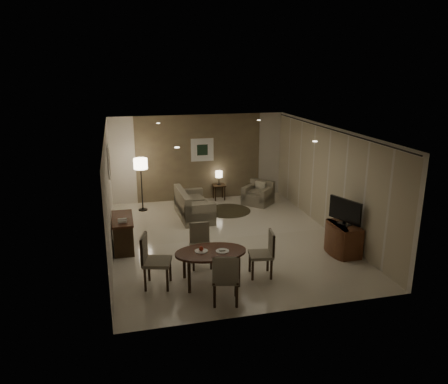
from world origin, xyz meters
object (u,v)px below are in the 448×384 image
object	(u,v)px
side_table	(219,192)
chair_right	(261,254)
chair_far	(201,246)
console_desk	(123,233)
floor_lamp	(142,185)
tv_cabinet	(344,239)
chair_near	(225,277)
sofa	(194,204)
armchair	(258,193)
chair_left	(157,261)
dining_table	(211,267)

from	to	relation	value
side_table	chair_right	bearing A→B (deg)	-94.14
chair_far	chair_right	xyz separation A→B (m)	(1.10, -0.71, 0.01)
console_desk	floor_lamp	distance (m)	2.83
console_desk	tv_cabinet	world-z (taller)	console_desk
chair_near	sofa	xyz separation A→B (m)	(0.26, 4.69, -0.10)
console_desk	side_table	world-z (taller)	console_desk
chair_near	tv_cabinet	bearing A→B (deg)	-142.27
tv_cabinet	chair_right	size ratio (longest dim) A/B	0.95
chair_far	armchair	world-z (taller)	chair_far
chair_left	armchair	bearing A→B (deg)	-23.56
tv_cabinet	sofa	distance (m)	4.34
console_desk	armchair	size ratio (longest dim) A/B	1.51
tv_cabinet	armchair	bearing A→B (deg)	100.73
chair_left	sofa	bearing A→B (deg)	-5.83
chair_far	armchair	bearing A→B (deg)	59.99
armchair	sofa	bearing A→B (deg)	-115.65
side_table	dining_table	bearing A→B (deg)	-104.84
console_desk	sofa	world-z (taller)	sofa
chair_left	chair_near	bearing A→B (deg)	-114.03
sofa	armchair	xyz separation A→B (m)	(2.13, 0.74, -0.04)
armchair	tv_cabinet	bearing A→B (deg)	-33.94
chair_left	chair_right	xyz separation A→B (m)	(2.08, -0.06, -0.05)
chair_right	floor_lamp	size ratio (longest dim) A/B	0.60
tv_cabinet	chair_far	size ratio (longest dim) A/B	0.97
chair_near	floor_lamp	xyz separation A→B (m)	(-1.12, 5.68, 0.29)
armchair	floor_lamp	bearing A→B (deg)	-138.71
dining_table	sofa	xyz separation A→B (m)	(0.36, 3.89, 0.07)
chair_right	floor_lamp	world-z (taller)	floor_lamp
dining_table	floor_lamp	size ratio (longest dim) A/B	0.90
sofa	dining_table	bearing A→B (deg)	172.32
dining_table	chair_right	distance (m)	1.05
chair_near	floor_lamp	distance (m)	5.80
tv_cabinet	chair_left	size ratio (longest dim) A/B	0.85
chair_far	chair_left	world-z (taller)	chair_left
console_desk	chair_near	distance (m)	3.43
chair_right	chair_far	bearing A→B (deg)	-114.41
chair_near	chair_right	size ratio (longest dim) A/B	1.04
armchair	side_table	distance (m)	1.32
chair_left	armchair	size ratio (longest dim) A/B	1.33
console_desk	chair_left	xyz separation A→B (m)	(0.61, -2.05, 0.15)
console_desk	armchair	bearing A→B (deg)	30.94
floor_lamp	chair_right	bearing A→B (deg)	-66.86
tv_cabinet	sofa	world-z (taller)	sofa
dining_table	floor_lamp	world-z (taller)	floor_lamp
chair_left	armchair	xyz separation A→B (m)	(3.53, 4.53, -0.18)
tv_cabinet	armchair	world-z (taller)	armchair
console_desk	chair_left	world-z (taller)	chair_left
chair_near	side_table	world-z (taller)	chair_near
tv_cabinet	dining_table	distance (m)	3.31
side_table	console_desk	bearing A→B (deg)	-133.41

